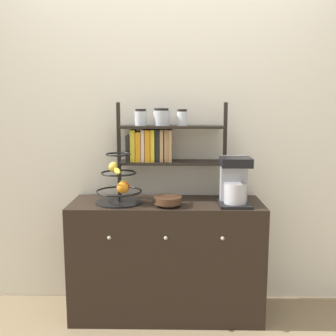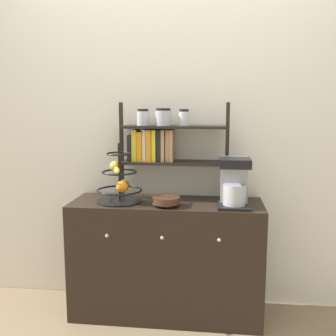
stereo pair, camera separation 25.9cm
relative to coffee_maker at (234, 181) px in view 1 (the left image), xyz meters
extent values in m
plane|color=#847051|center=(-0.44, -0.17, -0.95)|extent=(12.00, 12.00, 0.00)
cube|color=silver|center=(-0.44, 0.31, 0.35)|extent=(7.00, 0.05, 2.60)
cube|color=black|center=(-0.44, 0.05, -0.55)|extent=(1.28, 0.43, 0.79)
sphere|color=#B2AD8C|center=(-0.79, -0.17, -0.33)|extent=(0.02, 0.02, 0.02)
sphere|color=#B2AD8C|center=(-0.44, -0.17, -0.33)|extent=(0.02, 0.02, 0.02)
sphere|color=#B2AD8C|center=(-0.09, -0.17, -0.33)|extent=(0.02, 0.02, 0.02)
cube|color=black|center=(0.00, -0.02, -0.15)|extent=(0.20, 0.24, 0.02)
cube|color=#B7B7BC|center=(0.00, 0.04, 0.01)|extent=(0.17, 0.10, 0.30)
cylinder|color=#B7B7BC|center=(0.00, -0.05, -0.07)|extent=(0.14, 0.14, 0.13)
cube|color=black|center=(0.00, -0.04, 0.13)|extent=(0.19, 0.19, 0.06)
cylinder|color=black|center=(-0.76, 0.02, -0.15)|extent=(0.31, 0.31, 0.01)
cylinder|color=black|center=(-0.76, 0.02, 0.05)|extent=(0.01, 0.01, 0.39)
torus|color=black|center=(-0.76, 0.02, -0.08)|extent=(0.30, 0.30, 0.01)
torus|color=black|center=(-0.76, 0.02, 0.05)|extent=(0.23, 0.23, 0.01)
torus|color=black|center=(-0.76, 0.02, 0.17)|extent=(0.17, 0.17, 0.01)
sphere|color=red|center=(-0.72, 0.00, -0.04)|extent=(0.07, 0.07, 0.07)
sphere|color=#6BAD33|center=(-0.72, 0.04, -0.04)|extent=(0.07, 0.07, 0.07)
sphere|color=orange|center=(-0.72, -0.04, -0.04)|extent=(0.08, 0.08, 0.08)
ellipsoid|color=yellow|center=(-0.76, -0.04, 0.07)|extent=(0.08, 0.15, 0.04)
sphere|color=gold|center=(-0.79, 0.05, 0.08)|extent=(0.07, 0.07, 0.07)
cylinder|color=#422819|center=(-0.43, -0.06, -0.15)|extent=(0.10, 0.10, 0.02)
cylinder|color=#422819|center=(-0.43, -0.06, -0.12)|extent=(0.18, 0.18, 0.04)
cube|color=black|center=(-0.77, 0.17, 0.17)|extent=(0.02, 0.02, 0.66)
cube|color=black|center=(-0.04, 0.17, 0.17)|extent=(0.02, 0.02, 0.66)
cube|color=black|center=(-0.41, 0.17, 0.10)|extent=(0.70, 0.20, 0.02)
cube|color=black|center=(-0.41, 0.17, 0.34)|extent=(0.70, 0.20, 0.02)
cube|color=black|center=(-0.71, 0.17, 0.19)|extent=(0.02, 0.16, 0.18)
cube|color=yellow|center=(-0.67, 0.17, 0.21)|extent=(0.03, 0.14, 0.22)
cube|color=orange|center=(-0.64, 0.17, 0.21)|extent=(0.03, 0.15, 0.20)
cube|color=white|center=(-0.60, 0.17, 0.21)|extent=(0.02, 0.13, 0.22)
cube|color=orange|center=(-0.57, 0.17, 0.21)|extent=(0.03, 0.16, 0.22)
cube|color=yellow|center=(-0.54, 0.17, 0.21)|extent=(0.03, 0.14, 0.22)
cube|color=black|center=(-0.51, 0.17, 0.21)|extent=(0.03, 0.13, 0.22)
cube|color=tan|center=(-0.48, 0.17, 0.21)|extent=(0.02, 0.14, 0.22)
cube|color=tan|center=(-0.45, 0.17, 0.21)|extent=(0.03, 0.12, 0.22)
cube|color=tan|center=(-0.42, 0.17, 0.21)|extent=(0.02, 0.16, 0.22)
cylinder|color=silver|center=(-0.62, 0.17, 0.40)|extent=(0.08, 0.08, 0.10)
cylinder|color=black|center=(-0.62, 0.17, 0.45)|extent=(0.07, 0.07, 0.02)
cylinder|color=#ADB2B7|center=(-0.48, 0.17, 0.40)|extent=(0.11, 0.11, 0.10)
cylinder|color=black|center=(-0.48, 0.17, 0.46)|extent=(0.10, 0.10, 0.02)
cylinder|color=silver|center=(-0.34, 0.17, 0.40)|extent=(0.07, 0.07, 0.09)
cylinder|color=black|center=(-0.34, 0.17, 0.45)|extent=(0.06, 0.06, 0.02)
camera|label=1|loc=(-0.39, -2.51, 0.47)|focal=42.00mm
camera|label=2|loc=(-0.13, -2.49, 0.47)|focal=42.00mm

